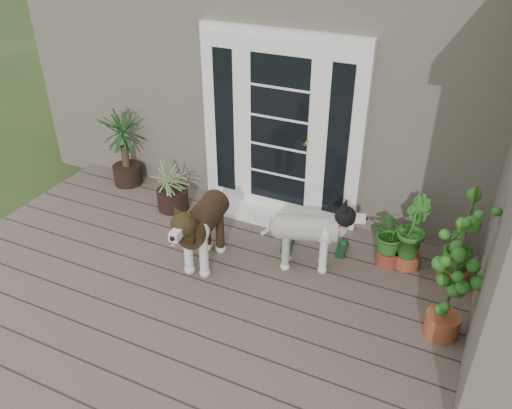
% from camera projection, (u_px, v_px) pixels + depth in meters
% --- Properties ---
extents(deck, '(6.20, 4.60, 0.12)m').
position_uv_depth(deck, '(201.00, 341.00, 4.55)').
color(deck, '#6B5B4C').
rests_on(deck, ground).
extents(house_main, '(7.40, 4.00, 3.10)m').
position_uv_depth(house_main, '(352.00, 53.00, 7.06)').
color(house_main, '#665E54').
rests_on(house_main, ground).
extents(door_unit, '(1.90, 0.14, 2.15)m').
position_uv_depth(door_unit, '(280.00, 129.00, 5.74)').
color(door_unit, white).
rests_on(door_unit, deck).
extents(door_step, '(1.60, 0.40, 0.05)m').
position_uv_depth(door_step, '(272.00, 217.00, 6.13)').
color(door_step, white).
rests_on(door_step, deck).
extents(brindle_dog, '(0.50, 0.98, 0.79)m').
position_uv_depth(brindle_dog, '(204.00, 231.00, 5.23)').
color(brindle_dog, '#362413').
rests_on(brindle_dog, deck).
extents(white_dog, '(0.90, 0.59, 0.69)m').
position_uv_depth(white_dog, '(306.00, 239.00, 5.19)').
color(white_dog, silver).
rests_on(white_dog, deck).
extents(spider_plant, '(0.82, 0.82, 0.67)m').
position_uv_depth(spider_plant, '(171.00, 184.00, 6.17)').
color(spider_plant, '#81945B').
rests_on(spider_plant, deck).
extents(yucca, '(0.82, 0.82, 1.02)m').
position_uv_depth(yucca, '(124.00, 148.00, 6.63)').
color(yucca, black).
rests_on(yucca, deck).
extents(herb_a, '(0.52, 0.52, 0.53)m').
position_uv_depth(herb_a, '(390.00, 243.00, 5.26)').
color(herb_a, '#205016').
rests_on(herb_a, deck).
extents(herb_b, '(0.44, 0.44, 0.59)m').
position_uv_depth(herb_b, '(409.00, 242.00, 5.22)').
color(herb_b, '#285718').
rests_on(herb_b, deck).
extents(herb_c, '(0.40, 0.40, 0.54)m').
position_uv_depth(herb_c, '(456.00, 259.00, 5.02)').
color(herb_c, '#1A5D1E').
rests_on(herb_c, deck).
extents(sapling, '(0.56, 0.56, 1.55)m').
position_uv_depth(sapling, '(457.00, 264.00, 4.14)').
color(sapling, '#185217').
rests_on(sapling, deck).
extents(clog_left, '(0.21, 0.34, 0.09)m').
position_uv_depth(clog_left, '(288.00, 243.00, 5.63)').
color(clog_left, '#163718').
rests_on(clog_left, deck).
extents(clog_right, '(0.16, 0.30, 0.09)m').
position_uv_depth(clog_right, '(342.00, 248.00, 5.55)').
color(clog_right, black).
rests_on(clog_right, deck).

